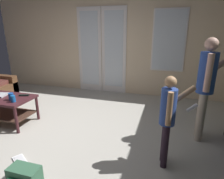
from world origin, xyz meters
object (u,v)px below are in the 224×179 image
object	(u,v)px
coffee_table	(6,104)
cup_near_edge	(11,97)
person_adult	(207,81)
cup_by_laptop	(13,99)
person_child	(168,114)
backpack	(24,176)
tv_remote_black	(24,95)
loose_keyboard	(22,164)

from	to	relation	value
coffee_table	cup_near_edge	bearing A→B (deg)	-19.44
person_adult	cup_by_laptop	size ratio (longest dim) A/B	13.73
person_adult	person_child	bearing A→B (deg)	-122.78
backpack	cup_by_laptop	distance (m)	1.46
tv_remote_black	person_adult	bearing A→B (deg)	-14.32
cup_near_edge	cup_by_laptop	xyz separation A→B (m)	(0.10, -0.06, -0.01)
backpack	tv_remote_black	distance (m)	1.69
cup_near_edge	cup_by_laptop	world-z (taller)	cup_near_edge
coffee_table	person_adult	xyz separation A→B (m)	(3.24, 0.42, 0.56)
backpack	person_child	bearing A→B (deg)	28.14
backpack	loose_keyboard	xyz separation A→B (m)	(-0.25, 0.24, -0.09)
person_child	tv_remote_black	size ratio (longest dim) A/B	6.69
loose_keyboard	cup_near_edge	size ratio (longest dim) A/B	3.57
tv_remote_black	cup_near_edge	bearing A→B (deg)	-122.01
backpack	cup_by_laptop	size ratio (longest dim) A/B	3.06
person_adult	backpack	distance (m)	2.62
coffee_table	cup_near_edge	xyz separation A→B (m)	(0.22, -0.08, 0.19)
backpack	loose_keyboard	bearing A→B (deg)	135.98
backpack	cup_near_edge	bearing A→B (deg)	135.69
person_child	cup_by_laptop	xyz separation A→B (m)	(-2.43, 0.21, -0.14)
person_adult	backpack	xyz separation A→B (m)	(-1.95, -1.55, -0.81)
tv_remote_black	loose_keyboard	bearing A→B (deg)	-72.82
loose_keyboard	cup_near_edge	xyz separation A→B (m)	(-0.83, 0.81, 0.54)
cup_by_laptop	person_adult	bearing A→B (deg)	10.84
loose_keyboard	tv_remote_black	distance (m)	1.39
person_child	tv_remote_black	xyz separation A→B (m)	(-2.48, 0.51, -0.19)
person_child	backpack	world-z (taller)	person_child
person_adult	tv_remote_black	distance (m)	3.02
cup_near_edge	backpack	bearing A→B (deg)	-44.31
person_child	cup_near_edge	world-z (taller)	person_child
person_child	cup_near_edge	size ratio (longest dim) A/B	9.20
coffee_table	loose_keyboard	world-z (taller)	coffee_table
person_child	cup_near_edge	distance (m)	2.55
coffee_table	tv_remote_black	world-z (taller)	tv_remote_black
cup_by_laptop	loose_keyboard	bearing A→B (deg)	-45.70
cup_near_edge	person_child	bearing A→B (deg)	-6.25
coffee_table	person_adult	world-z (taller)	person_adult
backpack	person_adult	bearing A→B (deg)	38.51
person_child	tv_remote_black	distance (m)	2.53
coffee_table	person_adult	bearing A→B (deg)	7.42
person_child	loose_keyboard	distance (m)	1.90
cup_by_laptop	tv_remote_black	world-z (taller)	cup_by_laptop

